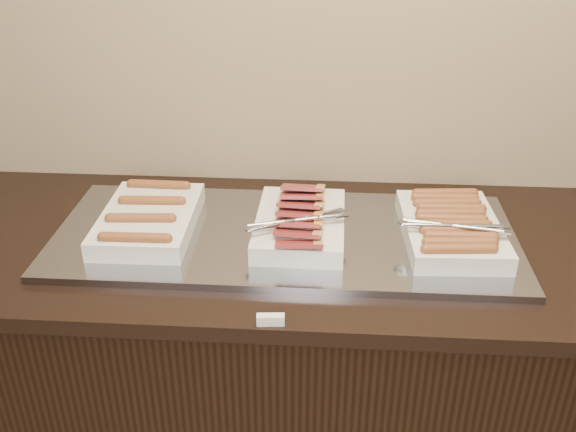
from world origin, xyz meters
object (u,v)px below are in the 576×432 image
Objects in this scene: dish_left at (149,219)px; dish_right at (451,227)px; counter at (294,370)px; warming_tray at (285,236)px; dish_center at (300,223)px.

dish_right is at bearing -1.13° from dish_left.
counter is 0.64m from dish_right.
warming_tray is at bearing -0.85° from dish_left.
dish_right is (0.43, -0.00, 0.04)m from warming_tray.
dish_left is (-0.38, 0.00, 0.50)m from counter.
dish_center is at bearing -6.49° from warming_tray.
warming_tray is at bearing 180.00° from counter.
dish_left is at bearing -179.72° from dish_center.
dish_center is at bearing -17.66° from counter.
dish_center is (0.01, -0.00, 0.50)m from counter.
dish_center reaches higher than counter.
dish_left is at bearing 180.00° from counter.
dish_left is at bearing 180.00° from warming_tray.
dish_left is 0.98× the size of dish_right.
warming_tray is 0.06m from dish_center.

